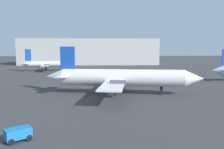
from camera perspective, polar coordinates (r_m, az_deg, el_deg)
airplane_on_taxiway at (r=45.75m, az=2.23°, el=-0.82°), size 31.75×25.67×9.49m
airplane_far_left at (r=98.96m, az=-15.77°, el=2.57°), size 22.62×18.16×9.02m
baggage_cart at (r=24.79m, az=-22.35°, el=-13.45°), size 2.71×2.45×1.30m
terminal_building at (r=140.83m, az=-5.55°, el=5.67°), size 79.58×25.50×14.96m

